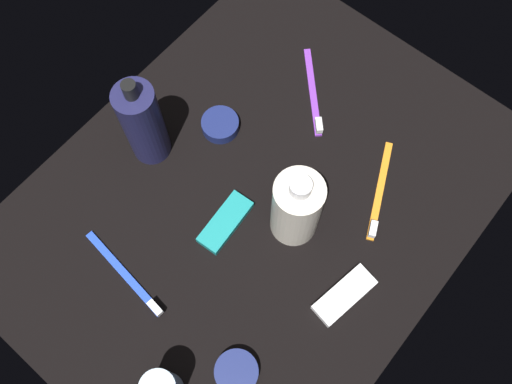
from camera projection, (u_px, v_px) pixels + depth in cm
name	position (u px, v px, depth cm)	size (l,w,h in cm)	color
ground_plane	(256.00, 200.00, 92.18)	(84.00, 64.00, 1.20)	black
lotion_bottle	(143.00, 123.00, 87.00)	(6.49, 6.49, 19.83)	#1E1E46
bodywash_bottle	(296.00, 208.00, 82.89)	(7.57, 7.57, 17.06)	silver
toothbrush_blue	(128.00, 278.00, 86.13)	(3.13, 18.02, 2.10)	blue
toothbrush_purple	(313.00, 96.00, 98.19)	(13.72, 13.43, 2.10)	purple
toothbrush_orange	(379.00, 195.00, 91.20)	(16.84, 8.65, 2.10)	orange
snack_bar_teal	(225.00, 222.00, 89.32)	(10.40, 4.00, 1.50)	teal
snack_bar_white	(344.00, 295.00, 84.98)	(10.40, 4.00, 1.50)	white
cream_tin_left	(237.00, 372.00, 80.56)	(6.50, 6.50, 2.06)	navy
cream_tin_right	(220.00, 125.00, 95.51)	(6.52, 6.52, 2.14)	navy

